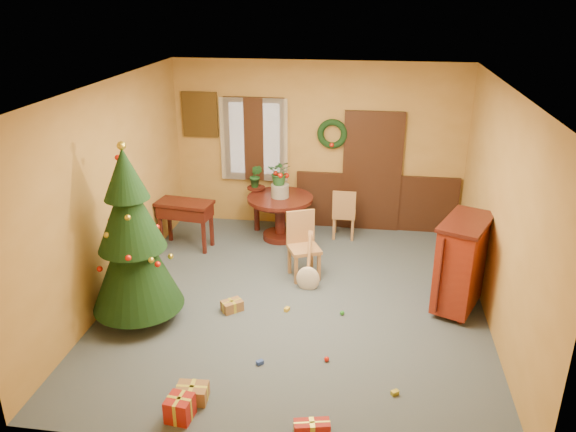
% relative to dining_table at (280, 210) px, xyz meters
% --- Properties ---
extents(room_envelope, '(5.50, 5.50, 5.50)m').
position_rel_dining_table_xyz_m(room_envelope, '(0.75, 0.67, 0.59)').
color(room_envelope, '#34404C').
rests_on(room_envelope, ground).
extents(dining_table, '(1.10, 1.10, 0.76)m').
position_rel_dining_table_xyz_m(dining_table, '(0.00, 0.00, 0.00)').
color(dining_table, black).
rests_on(dining_table, floor).
extents(urn, '(0.30, 0.30, 0.22)m').
position_rel_dining_table_xyz_m(urn, '(0.00, 0.00, 0.34)').
color(urn, slate).
rests_on(urn, dining_table).
extents(centerpiece_plant, '(0.38, 0.33, 0.42)m').
position_rel_dining_table_xyz_m(centerpiece_plant, '(0.00, 0.00, 0.66)').
color(centerpiece_plant, '#1E4C23').
rests_on(centerpiece_plant, urn).
extents(chair_near, '(0.56, 0.56, 0.99)m').
position_rel_dining_table_xyz_m(chair_near, '(0.53, -1.25, -0.00)').
color(chair_near, olive).
rests_on(chair_near, floor).
extents(chair_far, '(0.38, 0.38, 0.88)m').
position_rel_dining_table_xyz_m(chair_far, '(1.06, 0.16, -0.06)').
color(chair_far, olive).
rests_on(chair_far, floor).
extents(guitar, '(0.49, 0.59, 0.77)m').
position_rel_dining_table_xyz_m(guitar, '(0.66, -1.67, -0.14)').
color(guitar, beige).
rests_on(guitar, floor).
extents(plant_stand, '(0.31, 0.31, 0.80)m').
position_rel_dining_table_xyz_m(plant_stand, '(-0.47, 0.30, -0.03)').
color(plant_stand, black).
rests_on(plant_stand, floor).
extents(stand_plant, '(0.25, 0.21, 0.40)m').
position_rel_dining_table_xyz_m(stand_plant, '(-0.47, 0.30, 0.48)').
color(stand_plant, '#19471E').
rests_on(stand_plant, plant_stand).
extents(christmas_tree, '(1.14, 1.14, 2.36)m').
position_rel_dining_table_xyz_m(christmas_tree, '(-1.39, -2.75, 0.59)').
color(christmas_tree, '#382111').
rests_on(christmas_tree, floor).
extents(writing_desk, '(0.94, 0.55, 0.80)m').
position_rel_dining_table_xyz_m(writing_desk, '(-1.47, -0.55, 0.07)').
color(writing_desk, black).
rests_on(writing_desk, floor).
extents(sideboard, '(0.87, 1.11, 1.27)m').
position_rel_dining_table_xyz_m(sideboard, '(2.70, -1.87, 0.15)').
color(sideboard, '#5B100A').
rests_on(sideboard, floor).
extents(gift_a, '(0.33, 0.25, 0.17)m').
position_rel_dining_table_xyz_m(gift_a, '(-0.26, -4.16, -0.44)').
color(gift_a, brown).
rests_on(gift_a, floor).
extents(gift_b, '(0.27, 0.27, 0.25)m').
position_rel_dining_table_xyz_m(gift_b, '(-0.30, -4.44, -0.41)').
color(gift_b, maroon).
rests_on(gift_b, floor).
extents(gift_c, '(0.32, 0.31, 0.15)m').
position_rel_dining_table_xyz_m(gift_c, '(-0.27, -2.39, -0.46)').
color(gift_c, brown).
rests_on(gift_c, floor).
extents(gift_d, '(0.37, 0.21, 0.12)m').
position_rel_dining_table_xyz_m(gift_d, '(1.02, -4.44, -0.47)').
color(gift_d, maroon).
rests_on(gift_d, floor).
extents(toy_a, '(0.09, 0.09, 0.05)m').
position_rel_dining_table_xyz_m(toy_a, '(0.32, -3.47, -0.50)').
color(toy_a, '#223C97').
rests_on(toy_a, floor).
extents(toy_b, '(0.06, 0.06, 0.06)m').
position_rel_dining_table_xyz_m(toy_b, '(1.19, -2.29, -0.50)').
color(toy_b, '#268123').
rests_on(toy_b, floor).
extents(toy_c, '(0.08, 0.09, 0.05)m').
position_rel_dining_table_xyz_m(toy_c, '(0.46, -2.30, -0.50)').
color(toy_c, gold).
rests_on(toy_c, floor).
extents(toy_d, '(0.06, 0.06, 0.06)m').
position_rel_dining_table_xyz_m(toy_d, '(1.07, -3.31, -0.50)').
color(toy_d, red).
rests_on(toy_d, floor).
extents(toy_e, '(0.09, 0.09, 0.05)m').
position_rel_dining_table_xyz_m(toy_e, '(1.83, -3.77, -0.50)').
color(toy_e, gold).
rests_on(toy_e, floor).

